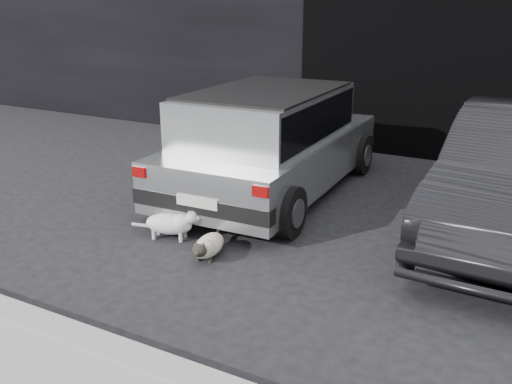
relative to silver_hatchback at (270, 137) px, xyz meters
The scene contains 6 objects.
ground 1.49m from the silver_hatchback, 79.55° to the right, with size 80.00×80.00×0.00m, color black.
garage_opening 3.05m from the silver_hatchback, 65.76° to the left, with size 4.00×0.10×2.60m, color black.
curb 4.11m from the silver_hatchback, 72.28° to the right, with size 18.00×0.25×0.12m, color gray.
silver_hatchback is the anchor object (origin of this frame).
cat_siamese 2.21m from the silver_hatchback, 79.77° to the right, with size 0.36×0.74×0.26m.
cat_white 1.97m from the silver_hatchback, 96.67° to the right, with size 0.75×0.39×0.36m.
Camera 1 is at (3.07, -5.18, 2.48)m, focal length 40.00 mm.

